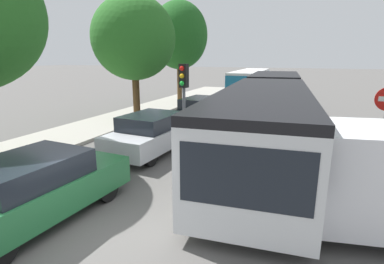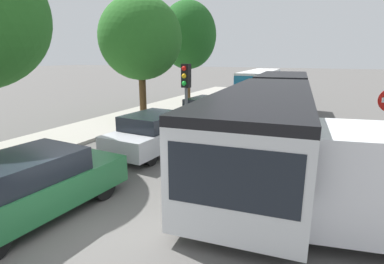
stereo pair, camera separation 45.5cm
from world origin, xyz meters
The scene contains 10 objects.
ground_plane centered at (0.00, 0.00, 0.00)m, with size 200.00×200.00×0.00m, color #565451.
kerb_strip_left centered at (-6.66, 12.55, 0.07)m, with size 3.20×35.09×0.14m, color #9E998E.
articulated_bus centered at (2.12, 9.50, 1.53)m, with size 4.22×17.99×2.65m.
city_bus_rear centered at (-1.86, 25.09, 1.37)m, with size 2.96×11.10×2.37m.
queued_car_green centered at (-1.78, 0.32, 0.78)m, with size 2.17×4.55×1.54m.
queued_car_silver centered at (-1.81, 5.80, 0.77)m, with size 2.15×4.50×1.53m.
queued_car_black centered at (-1.61, 10.90, 0.77)m, with size 2.15×4.51×1.53m.
traffic_light centered at (-0.80, 6.54, 2.50)m, with size 0.34×0.38×3.40m.
tree_left_mid centered at (-5.62, 10.73, 4.65)m, with size 4.63×4.63×6.98m.
tree_left_far centered at (-6.15, 18.01, 5.24)m, with size 4.40×4.40×7.83m.
Camera 1 is at (3.85, -4.11, 3.67)m, focal length 28.00 mm.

